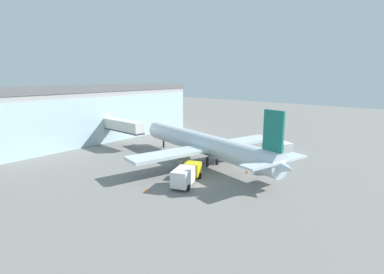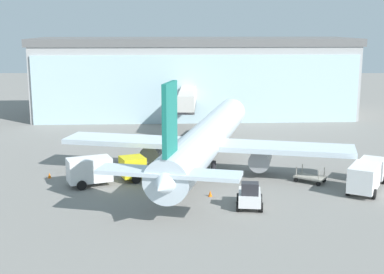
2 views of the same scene
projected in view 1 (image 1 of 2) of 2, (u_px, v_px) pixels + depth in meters
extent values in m
plane|color=gray|center=(233.00, 172.00, 47.58)|extent=(240.00, 240.00, 0.00)
cube|color=#A2A2A2|center=(93.00, 114.00, 73.48)|extent=(51.23, 17.75, 11.54)
cube|color=silver|center=(112.00, 119.00, 68.85)|extent=(49.45, 2.88, 10.38)
cube|color=#5F5F5F|center=(91.00, 88.00, 72.19)|extent=(52.25, 18.10, 1.20)
cube|color=silver|center=(120.00, 125.00, 64.78)|extent=(2.60, 14.53, 2.40)
cube|color=#3F3F47|center=(120.00, 130.00, 65.00)|extent=(2.64, 14.53, 0.30)
cylinder|color=#4C4C51|center=(107.00, 135.00, 69.02)|extent=(0.70, 0.70, 3.35)
cylinder|color=silver|center=(203.00, 143.00, 52.58)|extent=(10.80, 33.46, 3.59)
cone|color=silver|center=(157.00, 130.00, 65.91)|extent=(4.16, 3.71, 3.59)
cone|color=silver|center=(281.00, 167.00, 39.24)|extent=(4.03, 4.61, 3.23)
cube|color=silver|center=(209.00, 147.00, 51.31)|extent=(29.48, 10.47, 0.50)
cube|color=silver|center=(275.00, 161.00, 39.93)|extent=(11.26, 4.74, 0.30)
cube|color=#197266|center=(273.00, 131.00, 39.52)|extent=(1.05, 3.20, 5.50)
cylinder|color=gray|center=(180.00, 159.00, 48.82)|extent=(2.75, 3.58, 2.10)
cylinder|color=gray|center=(231.00, 150.00, 55.15)|extent=(2.75, 3.58, 2.10)
cylinder|color=black|center=(207.00, 162.00, 50.36)|extent=(0.50, 0.50, 1.60)
cylinder|color=black|center=(217.00, 160.00, 51.58)|extent=(0.50, 0.50, 1.60)
cylinder|color=black|center=(164.00, 144.00, 64.05)|extent=(0.40, 0.40, 1.60)
cube|color=yellow|center=(193.00, 169.00, 44.82)|extent=(2.89, 2.89, 1.90)
cube|color=white|center=(183.00, 177.00, 40.89)|extent=(4.54, 3.60, 2.20)
cylinder|color=black|center=(186.00, 174.00, 45.35)|extent=(0.95, 0.63, 0.90)
cylinder|color=black|center=(200.00, 176.00, 44.66)|extent=(0.95, 0.63, 0.90)
cylinder|color=black|center=(173.00, 186.00, 40.53)|extent=(0.95, 0.63, 0.90)
cylinder|color=black|center=(188.00, 188.00, 39.84)|extent=(0.95, 0.63, 0.90)
cube|color=silver|center=(269.00, 144.00, 61.29)|extent=(2.98, 2.98, 1.90)
cube|color=white|center=(282.00, 148.00, 57.38)|extent=(3.84, 4.57, 2.20)
cylinder|color=black|center=(265.00, 149.00, 61.12)|extent=(0.69, 0.93, 0.90)
cylinder|color=black|center=(274.00, 148.00, 61.84)|extent=(0.69, 0.93, 0.90)
cylinder|color=black|center=(280.00, 155.00, 56.32)|extent=(0.69, 0.93, 0.90)
cylinder|color=black|center=(290.00, 154.00, 57.04)|extent=(0.69, 0.93, 0.90)
cube|color=#9E998C|center=(255.00, 154.00, 57.05)|extent=(3.22, 2.90, 0.16)
cylinder|color=black|center=(251.00, 156.00, 56.16)|extent=(0.43, 0.35, 0.44)
cylinder|color=#9E998C|center=(251.00, 152.00, 55.99)|extent=(0.08, 0.08, 0.90)
cylinder|color=black|center=(248.00, 154.00, 57.53)|extent=(0.43, 0.35, 0.44)
cylinder|color=#9E998C|center=(248.00, 150.00, 57.36)|extent=(0.08, 0.08, 0.90)
cylinder|color=black|center=(262.00, 156.00, 56.69)|extent=(0.43, 0.35, 0.44)
cylinder|color=#9E998C|center=(262.00, 151.00, 56.52)|extent=(0.08, 0.08, 0.90)
cylinder|color=black|center=(258.00, 154.00, 58.06)|extent=(0.43, 0.35, 0.44)
cylinder|color=#9E998C|center=(258.00, 150.00, 57.89)|extent=(0.08, 0.08, 0.90)
cube|color=silver|center=(273.00, 167.00, 47.55)|extent=(2.10, 3.36, 0.90)
cube|color=#26262B|center=(277.00, 162.00, 46.89)|extent=(1.49, 1.13, 1.00)
cylinder|color=black|center=(264.00, 169.00, 47.85)|extent=(0.43, 0.83, 0.80)
cylinder|color=black|center=(270.00, 167.00, 49.04)|extent=(0.43, 0.83, 0.80)
cylinder|color=black|center=(276.00, 173.00, 46.24)|extent=(0.43, 0.83, 0.80)
cylinder|color=black|center=(282.00, 170.00, 47.43)|extent=(0.43, 0.83, 0.80)
cone|color=orange|center=(247.00, 171.00, 47.19)|extent=(0.36, 0.36, 0.55)
cone|color=orange|center=(146.00, 190.00, 39.52)|extent=(0.36, 0.36, 0.55)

